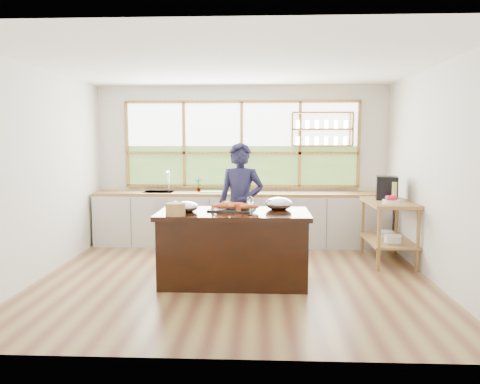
# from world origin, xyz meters

# --- Properties ---
(ground_plane) EXTENTS (5.00, 5.00, 0.00)m
(ground_plane) POSITION_xyz_m (0.00, 0.00, 0.00)
(ground_plane) COLOR olive
(room_shell) EXTENTS (5.02, 4.52, 2.71)m
(room_shell) POSITION_xyz_m (0.02, 0.51, 1.75)
(room_shell) COLOR silver
(room_shell) RESTS_ON ground_plane
(back_counter) EXTENTS (4.90, 0.63, 0.90)m
(back_counter) POSITION_xyz_m (-0.02, 1.94, 0.45)
(back_counter) COLOR beige
(back_counter) RESTS_ON ground_plane
(right_shelf_unit) EXTENTS (0.62, 1.10, 0.90)m
(right_shelf_unit) POSITION_xyz_m (2.19, 0.89, 0.60)
(right_shelf_unit) COLOR olive
(right_shelf_unit) RESTS_ON ground_plane
(island) EXTENTS (1.85, 0.90, 0.90)m
(island) POSITION_xyz_m (0.00, -0.20, 0.45)
(island) COLOR black
(island) RESTS_ON ground_plane
(cook) EXTENTS (0.70, 0.52, 1.74)m
(cook) POSITION_xyz_m (0.06, 0.45, 0.87)
(cook) COLOR #1B1B39
(cook) RESTS_ON ground_plane
(potted_plant) EXTENTS (0.14, 0.11, 0.24)m
(potted_plant) POSITION_xyz_m (-0.73, 2.00, 1.02)
(potted_plant) COLOR slate
(potted_plant) RESTS_ON back_counter
(cutting_board) EXTENTS (0.41, 0.32, 0.01)m
(cutting_board) POSITION_xyz_m (-0.48, 1.94, 0.91)
(cutting_board) COLOR #4BBE49
(cutting_board) RESTS_ON back_counter
(espresso_machine) EXTENTS (0.35, 0.37, 0.34)m
(espresso_machine) POSITION_xyz_m (2.19, 1.07, 1.07)
(espresso_machine) COLOR black
(espresso_machine) RESTS_ON right_shelf_unit
(wine_bottle) EXTENTS (0.07, 0.07, 0.28)m
(wine_bottle) POSITION_xyz_m (2.24, 0.85, 1.04)
(wine_bottle) COLOR #ADB95B
(wine_bottle) RESTS_ON right_shelf_unit
(fruit_bowl) EXTENTS (0.24, 0.24, 0.11)m
(fruit_bowl) POSITION_xyz_m (2.14, 0.64, 0.94)
(fruit_bowl) COLOR silver
(fruit_bowl) RESTS_ON right_shelf_unit
(slate_board) EXTENTS (0.61, 0.48, 0.02)m
(slate_board) POSITION_xyz_m (-0.02, -0.10, 0.91)
(slate_board) COLOR black
(slate_board) RESTS_ON island
(lobster_pile) EXTENTS (0.52, 0.44, 0.08)m
(lobster_pile) POSITION_xyz_m (-0.00, -0.10, 0.96)
(lobster_pile) COLOR orange
(lobster_pile) RESTS_ON slate_board
(mixing_bowl_left) EXTENTS (0.28, 0.28, 0.14)m
(mixing_bowl_left) POSITION_xyz_m (-0.58, -0.23, 0.96)
(mixing_bowl_left) COLOR #B9BCC0
(mixing_bowl_left) RESTS_ON island
(mixing_bowl_right) EXTENTS (0.34, 0.34, 0.16)m
(mixing_bowl_right) POSITION_xyz_m (0.56, 0.01, 0.97)
(mixing_bowl_right) COLOR #B9BCC0
(mixing_bowl_right) RESTS_ON island
(wine_glass) EXTENTS (0.08, 0.08, 0.22)m
(wine_glass) POSITION_xyz_m (0.21, -0.47, 1.06)
(wine_glass) COLOR silver
(wine_glass) RESTS_ON island
(wicker_basket) EXTENTS (0.23, 0.23, 0.15)m
(wicker_basket) POSITION_xyz_m (-0.66, -0.53, 0.97)
(wicker_basket) COLOR tan
(wicker_basket) RESTS_ON island
(parchment_roll) EXTENTS (0.10, 0.30, 0.08)m
(parchment_roll) POSITION_xyz_m (-0.78, 0.05, 0.94)
(parchment_roll) COLOR white
(parchment_roll) RESTS_ON island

